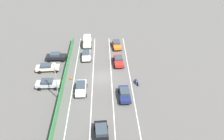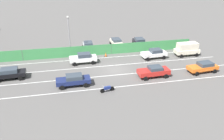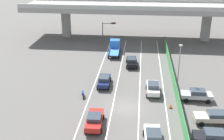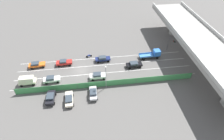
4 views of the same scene
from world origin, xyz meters
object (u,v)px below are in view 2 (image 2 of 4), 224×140
(parked_sedan_dark, at_px, (140,42))
(street_lamp, at_px, (69,32))
(car_sedan_black, at_px, (9,73))
(motorcycle, at_px, (107,89))
(parked_sedan_cream, at_px, (117,42))
(traffic_cone, at_px, (106,55))
(car_taxi_orange, at_px, (203,67))
(car_sedan_red, at_px, (154,71))
(parked_wagon_silver, at_px, (88,46))
(car_sedan_white, at_px, (83,58))
(car_sedan_navy, at_px, (74,80))
(car_van_cream, at_px, (187,48))
(car_hatchback_white, at_px, (154,53))

(parked_sedan_dark, distance_m, street_lamp, 14.17)
(car_sedan_black, bearing_deg, motorcycle, -116.64)
(motorcycle, distance_m, street_lamp, 14.79)
(parked_sedan_dark, bearing_deg, street_lamp, 100.08)
(parked_sedan_cream, xyz_separation_m, traffic_cone, (-4.89, 3.11, -0.52))
(parked_sedan_dark, relative_size, parked_sedan_cream, 0.90)
(motorcycle, distance_m, parked_sedan_cream, 17.96)
(car_sedan_black, bearing_deg, car_taxi_orange, -97.29)
(car_sedan_red, height_order, parked_wagon_silver, parked_wagon_silver)
(car_sedan_white, height_order, car_sedan_navy, car_sedan_white)
(car_sedan_navy, height_order, traffic_cone, car_sedan_navy)
(car_sedan_red, xyz_separation_m, motorcycle, (-2.89, 7.39, -0.43))
(car_sedan_white, distance_m, car_van_cream, 18.35)
(parked_sedan_dark, xyz_separation_m, parked_sedan_cream, (1.05, 4.39, -0.07))
(car_taxi_orange, xyz_separation_m, car_sedan_black, (3.60, 28.14, 0.02))
(motorcycle, xyz_separation_m, parked_sedan_cream, (17.18, -5.20, 0.40))
(parked_sedan_cream, distance_m, street_lamp, 10.38)
(car_sedan_white, relative_size, parked_sedan_cream, 0.94)
(car_sedan_white, xyz_separation_m, car_van_cream, (-0.24, -18.34, 0.36))
(car_van_cream, bearing_deg, car_sedan_black, 96.48)
(car_hatchback_white, relative_size, car_sedan_black, 0.94)
(car_van_cream, relative_size, street_lamp, 0.61)
(car_sedan_red, height_order, car_van_cream, car_van_cream)
(car_van_cream, relative_size, traffic_cone, 6.08)
(car_sedan_black, distance_m, parked_wagon_silver, 15.63)
(car_sedan_black, relative_size, parked_sedan_cream, 1.00)
(car_sedan_red, relative_size, traffic_cone, 6.53)
(street_lamp, height_order, traffic_cone, street_lamp)
(car_taxi_orange, height_order, traffic_cone, car_taxi_orange)
(car_hatchback_white, relative_size, parked_sedan_cream, 0.94)
(street_lamp, distance_m, traffic_cone, 7.38)
(motorcycle, bearing_deg, parked_sedan_dark, -30.72)
(car_van_cream, height_order, street_lamp, street_lamp)
(parked_wagon_silver, bearing_deg, car_van_cream, -110.43)
(car_sedan_white, distance_m, car_sedan_navy, 7.74)
(car_sedan_navy, bearing_deg, car_sedan_black, 66.08)
(car_sedan_navy, xyz_separation_m, parked_sedan_dark, (13.58, -13.67, 0.05))
(car_sedan_white, relative_size, traffic_cone, 6.19)
(motorcycle, distance_m, parked_sedan_dark, 18.77)
(parked_wagon_silver, distance_m, street_lamp, 5.35)
(motorcycle, bearing_deg, parked_wagon_silver, 1.98)
(parked_sedan_dark, bearing_deg, car_sedan_black, 113.26)
(car_sedan_black, bearing_deg, car_van_cream, -83.52)
(car_sedan_navy, distance_m, car_hatchback_white, 15.94)
(car_taxi_orange, distance_m, traffic_cone, 16.19)
(car_taxi_orange, height_order, car_van_cream, car_van_cream)
(car_sedan_navy, bearing_deg, street_lamp, -0.58)
(car_hatchback_white, relative_size, parked_wagon_silver, 1.03)
(car_hatchback_white, distance_m, car_sedan_black, 23.28)
(traffic_cone, bearing_deg, parked_sedan_dark, -62.89)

